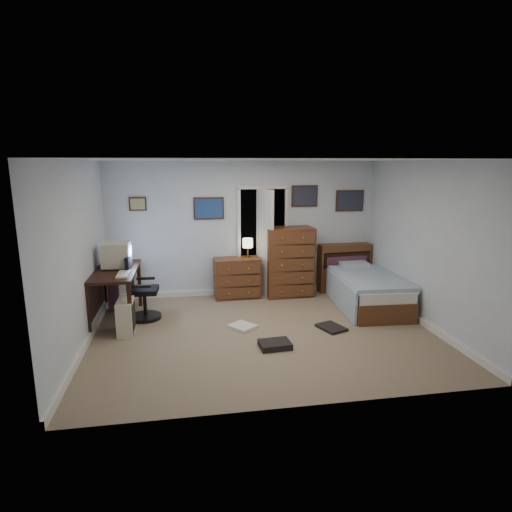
{
  "coord_description": "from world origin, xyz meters",
  "views": [
    {
      "loc": [
        -1.11,
        -5.84,
        2.46
      ],
      "look_at": [
        -0.06,
        0.3,
        1.1
      ],
      "focal_mm": 30.0,
      "sensor_mm": 36.0,
      "label": 1
    }
  ],
  "objects": [
    {
      "name": "office_chair",
      "position": [
        -1.83,
        0.9,
        0.4
      ],
      "size": [
        0.53,
        0.53,
        1.04
      ],
      "rotation": [
        0.0,
        0.0,
        -0.06
      ],
      "color": "black",
      "rests_on": "floor"
    },
    {
      "name": "floor",
      "position": [
        0.0,
        0.0,
        -0.01
      ],
      "size": [
        5.0,
        4.0,
        0.02
      ],
      "primitive_type": "cube",
      "color": "gray",
      "rests_on": "ground"
    },
    {
      "name": "media_stack",
      "position": [
        -2.32,
        1.38,
        0.43
      ],
      "size": [
        0.18,
        0.18,
        0.87
      ],
      "primitive_type": "cube",
      "rotation": [
        0.0,
        0.0,
        0.06
      ],
      "color": "maroon",
      "rests_on": "floor"
    },
    {
      "name": "doorway",
      "position": [
        0.35,
        2.27,
        1.0
      ],
      "size": [
        0.96,
        1.12,
        2.05
      ],
      "color": "black",
      "rests_on": "floor"
    },
    {
      "name": "wall_posters",
      "position": [
        0.57,
        1.98,
        1.75
      ],
      "size": [
        4.38,
        0.04,
        0.6
      ],
      "color": "#331E11",
      "rests_on": "floor"
    },
    {
      "name": "keyboard",
      "position": [
        -2.02,
        0.53,
        0.85
      ],
      "size": [
        0.17,
        0.45,
        0.03
      ],
      "primitive_type": "cube",
      "rotation": [
        0.0,
        0.0,
        -0.01
      ],
      "color": "beige",
      "rests_on": "computer_desk"
    },
    {
      "name": "pc_tower",
      "position": [
        -2.0,
        0.33,
        0.25
      ],
      "size": [
        0.23,
        0.47,
        0.5
      ],
      "rotation": [
        0.0,
        0.0,
        -0.01
      ],
      "color": "beige",
      "rests_on": "floor"
    },
    {
      "name": "bed",
      "position": [
        1.99,
        0.89,
        0.29
      ],
      "size": [
        1.12,
        1.95,
        0.62
      ],
      "rotation": [
        0.0,
        0.0,
        -0.06
      ],
      "color": "#59331C",
      "rests_on": "floor"
    },
    {
      "name": "computer_desk",
      "position": [
        -2.3,
        0.88,
        0.64
      ],
      "size": [
        0.67,
        1.45,
        0.83
      ],
      "rotation": [
        0.0,
        0.0,
        -0.01
      ],
      "color": "black",
      "rests_on": "floor"
    },
    {
      "name": "crt_monitor",
      "position": [
        -2.18,
        1.03,
        1.04
      ],
      "size": [
        0.43,
        0.4,
        0.4
      ],
      "rotation": [
        0.0,
        0.0,
        -0.01
      ],
      "color": "beige",
      "rests_on": "computer_desk"
    },
    {
      "name": "tall_dresser",
      "position": [
        0.81,
        1.75,
        0.65
      ],
      "size": [
        0.91,
        0.57,
        1.3
      ],
      "primitive_type": "cube",
      "rotation": [
        0.0,
        0.0,
        0.06
      ],
      "color": "#59331C",
      "rests_on": "floor"
    },
    {
      "name": "low_dresser",
      "position": [
        -0.17,
        1.77,
        0.37
      ],
      "size": [
        0.85,
        0.45,
        0.74
      ],
      "primitive_type": "cube",
      "rotation": [
        0.0,
        0.0,
        0.04
      ],
      "color": "#59331C",
      "rests_on": "floor"
    },
    {
      "name": "table_lamp",
      "position": [
        0.03,
        1.77,
        1.01
      ],
      "size": [
        0.19,
        0.19,
        0.36
      ],
      "rotation": [
        0.0,
        0.0,
        0.04
      ],
      "color": "gold",
      "rests_on": "low_dresser"
    },
    {
      "name": "headboard_bookcase",
      "position": [
        1.95,
        1.86,
        0.49
      ],
      "size": [
        1.04,
        0.32,
        0.93
      ],
      "rotation": [
        0.0,
        0.0,
        0.06
      ],
      "color": "#59331C",
      "rests_on": "floor"
    },
    {
      "name": "floor_clutter",
      "position": [
        0.2,
        -0.22,
        0.03
      ],
      "size": [
        1.78,
        1.17,
        0.08
      ],
      "rotation": [
        0.0,
        0.0,
        -0.08
      ],
      "color": "black",
      "rests_on": "floor"
    }
  ]
}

